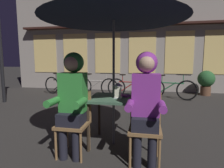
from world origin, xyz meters
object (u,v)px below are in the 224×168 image
lantern (118,90)px  bicycle_nearest (62,85)px  bicycle_second (96,86)px  bicycle_fourth (170,89)px  potted_plant (206,81)px  chair_left (75,119)px  book (123,95)px  cafe_table (114,104)px  person_right_hooded (146,97)px  chair_right (145,123)px  person_left_hooded (72,94)px  patio_umbrella (114,6)px  bicycle_third (130,88)px

lantern → bicycle_nearest: size_ratio=0.14×
bicycle_nearest → bicycle_second: bearing=1.1°
bicycle_nearest → bicycle_fourth: (3.93, -0.10, 0.00)m
bicycle_second → potted_plant: 4.07m
chair_left → book: (0.62, 0.47, 0.26)m
lantern → cafe_table: bearing=145.0°
bicycle_nearest → person_right_hooded: bearing=-52.9°
chair_left → bicycle_second: size_ratio=0.52×
chair_right → bicycle_nearest: 5.16m
chair_left → chair_right: 0.96m
chair_left → person_left_hooded: 0.36m
chair_right → potted_plant: 5.37m
chair_left → person_left_hooded: person_left_hooded is taller
person_right_hooded → chair_left: bearing=176.6°
patio_umbrella → bicycle_nearest: patio_umbrella is taller
bicycle_third → potted_plant: size_ratio=1.82×
person_left_hooded → book: bearing=40.4°
cafe_table → person_left_hooded: bearing=-138.4°
person_left_hooded → bicycle_fourth: size_ratio=0.85×
chair_left → bicycle_fourth: chair_left is taller
chair_left → chair_right: size_ratio=1.00×
book → cafe_table: bearing=-125.3°
person_right_hooded → bicycle_fourth: (0.79, 4.05, -0.50)m
bicycle_nearest → bicycle_second: same height
person_right_hooded → potted_plant: size_ratio=1.52×
patio_umbrella → chair_right: 1.68m
person_left_hooded → bicycle_fourth: person_left_hooded is taller
chair_right → potted_plant: potted_plant is taller
cafe_table → lantern: lantern is taller
bicycle_second → bicycle_third: size_ratio=1.00×
bicycle_second → chair_left: bearing=-78.3°
chair_right → book: bearing=126.3°
bicycle_fourth → book: 3.73m
person_right_hooded → potted_plant: bearing=66.5°
chair_right → bicycle_nearest: (-3.13, 4.09, -0.14)m
patio_umbrella → person_right_hooded: patio_umbrella is taller
patio_umbrella → person_left_hooded: size_ratio=1.65×
chair_right → person_left_hooded: person_left_hooded is taller
lantern → person_left_hooded: (-0.56, -0.37, -0.01)m
person_left_hooded → potted_plant: 5.88m
lantern → person_left_hooded: 0.67m
bicycle_fourth → potted_plant: (1.37, 0.92, 0.20)m
cafe_table → chair_right: chair_right is taller
bicycle_fourth → chair_left: bearing=-113.7°
bicycle_second → cafe_table: bearing=-70.4°
lantern → bicycle_second: (-1.41, 3.80, -0.51)m
potted_plant → person_left_hooded: bearing=-122.2°
bicycle_nearest → book: 4.59m
patio_umbrella → book: 1.32m
person_right_hooded → book: person_right_hooded is taller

